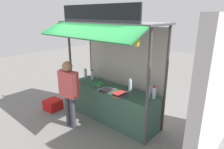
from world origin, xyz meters
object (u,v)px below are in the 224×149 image
(magazine_stack_mid_right, at_px, (98,85))
(magazine_stack_back_right, at_px, (106,90))
(banana_bunch_leftmost, at_px, (84,35))
(plastic_crate, at_px, (53,105))
(water_bottle_far_left, at_px, (130,85))
(banana_bunch_rightmost, at_px, (137,42))
(water_bottle_center, at_px, (154,93))
(magazine_stack_rear_center, at_px, (119,94))
(banana_bunch_inner_left, at_px, (92,37))
(vendor_person, at_px, (69,89))
(water_bottle_front_left, at_px, (92,75))
(water_bottle_far_right, at_px, (86,74))
(water_bottle_right, at_px, (148,91))

(magazine_stack_mid_right, bearing_deg, magazine_stack_back_right, -13.70)
(banana_bunch_leftmost, xyz_separation_m, plastic_crate, (-1.17, -0.28, -2.01))
(magazine_stack_mid_right, bearing_deg, plastic_crate, -156.15)
(water_bottle_far_left, xyz_separation_m, banana_bunch_leftmost, (-0.90, -0.56, 1.14))
(magazine_stack_mid_right, xyz_separation_m, banana_bunch_rightmost, (1.34, -0.29, 1.22))
(water_bottle_center, height_order, banana_bunch_leftmost, banana_bunch_leftmost)
(magazine_stack_rear_center, bearing_deg, magazine_stack_mid_right, 172.13)
(banana_bunch_inner_left, distance_m, vendor_person, 1.30)
(water_bottle_front_left, xyz_separation_m, plastic_crate, (-0.80, -0.82, -0.86))
(water_bottle_front_left, height_order, banana_bunch_inner_left, banana_bunch_inner_left)
(water_bottle_far_left, relative_size, vendor_person, 0.19)
(magazine_stack_rear_center, xyz_separation_m, banana_bunch_inner_left, (-0.63, -0.17, 1.23))
(water_bottle_far_left, bearing_deg, water_bottle_center, 0.35)
(water_bottle_center, relative_size, magazine_stack_rear_center, 0.93)
(magazine_stack_mid_right, relative_size, banana_bunch_leftmost, 1.16)
(water_bottle_front_left, bearing_deg, magazine_stack_mid_right, -28.95)
(water_bottle_far_left, relative_size, magazine_stack_mid_right, 1.15)
(water_bottle_far_left, xyz_separation_m, water_bottle_far_right, (-1.48, -0.08, -0.01))
(water_bottle_front_left, distance_m, magazine_stack_rear_center, 1.31)
(water_bottle_front_left, relative_size, magazine_stack_back_right, 1.03)
(water_bottle_right, height_order, magazine_stack_mid_right, water_bottle_right)
(water_bottle_far_left, height_order, water_bottle_far_right, water_bottle_far_left)
(magazine_stack_rear_center, bearing_deg, vendor_person, -147.15)
(water_bottle_far_left, xyz_separation_m, banana_bunch_inner_left, (-0.64, -0.55, 1.12))
(banana_bunch_inner_left, bearing_deg, magazine_stack_back_right, 42.40)
(banana_bunch_rightmost, bearing_deg, vendor_person, -163.36)
(banana_bunch_leftmost, relative_size, vendor_person, 0.14)
(banana_bunch_inner_left, height_order, banana_bunch_leftmost, same)
(banana_bunch_rightmost, bearing_deg, magazine_stack_rear_center, 162.09)
(magazine_stack_back_right, bearing_deg, water_bottle_far_right, 164.85)
(water_bottle_center, xyz_separation_m, banana_bunch_inner_left, (-1.27, -0.56, 1.13))
(water_bottle_far_right, height_order, magazine_stack_rear_center, water_bottle_far_right)
(water_bottle_front_left, height_order, magazine_stack_mid_right, water_bottle_front_left)
(water_bottle_far_left, relative_size, banana_bunch_rightmost, 1.12)
(water_bottle_right, distance_m, water_bottle_center, 0.13)
(banana_bunch_rightmost, bearing_deg, water_bottle_front_left, 163.26)
(banana_bunch_rightmost, distance_m, banana_bunch_leftmost, 1.43)
(water_bottle_center, xyz_separation_m, banana_bunch_leftmost, (-1.53, -0.56, 1.15))
(water_bottle_right, relative_size, banana_bunch_leftmost, 1.39)
(magazine_stack_mid_right, bearing_deg, banana_bunch_rightmost, -12.06)
(water_bottle_far_right, relative_size, banana_bunch_leftmost, 1.25)
(water_bottle_center, bearing_deg, water_bottle_far_left, -179.65)
(magazine_stack_back_right, bearing_deg, plastic_crate, -164.06)
(water_bottle_far_right, distance_m, banana_bunch_leftmost, 1.37)
(water_bottle_far_left, bearing_deg, banana_bunch_inner_left, -139.07)
(banana_bunch_inner_left, bearing_deg, vendor_person, -127.37)
(magazine_stack_back_right, distance_m, magazine_stack_rear_center, 0.42)
(water_bottle_far_right, bearing_deg, magazine_stack_rear_center, -11.65)
(banana_bunch_inner_left, bearing_deg, plastic_crate, -169.07)
(banana_bunch_rightmost, distance_m, banana_bunch_inner_left, 1.17)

